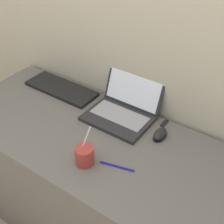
% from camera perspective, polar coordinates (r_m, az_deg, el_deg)
% --- Properties ---
extents(wall_back, '(7.00, 0.04, 2.50)m').
position_cam_1_polar(wall_back, '(1.54, 3.32, 18.97)').
color(wall_back, '#BCB299').
rests_on(wall_back, ground_plane).
extents(desk, '(1.49, 0.65, 0.72)m').
position_cam_1_polar(desk, '(1.80, -4.12, -12.57)').
color(desk, '#5B5651').
rests_on(desk, ground_plane).
extents(laptop, '(0.34, 0.32, 0.23)m').
position_cam_1_polar(laptop, '(1.63, 2.15, 0.95)').
color(laptop, '#232326').
rests_on(laptop, desk).
extents(drink_cup, '(0.08, 0.08, 0.21)m').
position_cam_1_polar(drink_cup, '(1.37, -5.05, -7.85)').
color(drink_cup, '#9E332D').
rests_on(drink_cup, desk).
extents(computer_mouse, '(0.06, 0.10, 0.04)m').
position_cam_1_polar(computer_mouse, '(1.52, 8.78, -4.02)').
color(computer_mouse, black).
rests_on(computer_mouse, desk).
extents(external_keyboard, '(0.45, 0.17, 0.02)m').
position_cam_1_polar(external_keyboard, '(1.88, -9.27, 4.24)').
color(external_keyboard, black).
rests_on(external_keyboard, desk).
extents(usb_stick, '(0.02, 0.06, 0.01)m').
position_cam_1_polar(usb_stick, '(1.62, 9.56, -2.04)').
color(usb_stick, black).
rests_on(usb_stick, desk).
extents(pen, '(0.15, 0.05, 0.01)m').
position_cam_1_polar(pen, '(1.38, 0.92, -9.87)').
color(pen, '#191999').
rests_on(pen, desk).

